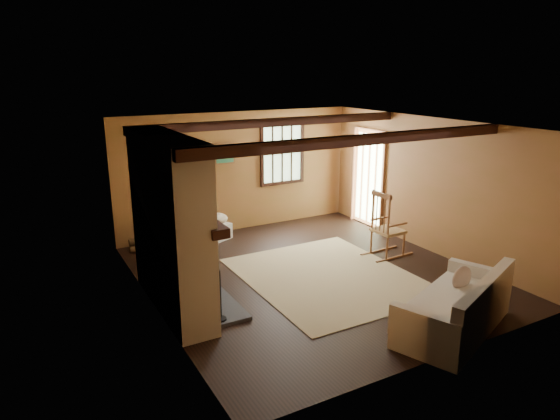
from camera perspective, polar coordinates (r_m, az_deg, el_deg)
ground at (r=8.13m, az=3.49°, el=-7.40°), size 5.50×5.50×0.00m
room_envelope at (r=7.96m, az=4.04°, el=4.43°), size 5.02×5.52×2.44m
fireplace at (r=6.88m, az=-12.25°, el=-2.37°), size 1.02×2.30×2.40m
rug at (r=8.08m, az=5.46°, el=-7.58°), size 2.50×3.00×0.01m
rocking_chair at (r=8.96m, az=12.07°, el=-2.10°), size 0.87×0.50×1.18m
sofa at (r=6.79m, az=19.69°, el=-10.75°), size 2.10×1.50×0.78m
firewood_pile at (r=9.45m, az=-14.76°, el=-3.69°), size 0.70×0.13×0.26m
laundry_basket at (r=9.77m, az=-7.24°, el=-2.49°), size 0.61×0.55×0.30m
basket_pillow at (r=9.69m, az=-7.29°, el=-1.02°), size 0.55×0.50×0.22m
armchair at (r=9.07m, az=-11.07°, el=-2.66°), size 1.04×1.06×0.74m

